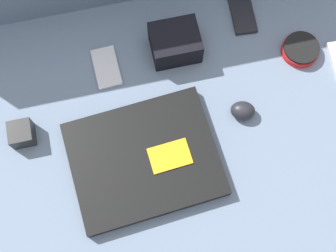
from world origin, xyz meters
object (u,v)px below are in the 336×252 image
(phone_black, at_px, (106,68))
(charger_brick, at_px, (22,134))
(phone_small, at_px, (242,13))
(camera_pouch, at_px, (175,43))
(laptop, at_px, (144,159))
(speaker_puck, at_px, (301,49))
(computer_mouse, at_px, (243,111))

(phone_black, relative_size, charger_brick, 1.96)
(phone_black, height_order, phone_small, phone_small)
(camera_pouch, distance_m, charger_brick, 0.41)
(laptop, xyz_separation_m, charger_brick, (-0.26, 0.11, 0.01))
(phone_small, bearing_deg, laptop, -131.02)
(laptop, distance_m, phone_black, 0.25)
(speaker_puck, distance_m, camera_pouch, 0.30)
(charger_brick, bearing_deg, phone_small, 19.49)
(speaker_puck, relative_size, phone_small, 0.76)
(phone_black, bearing_deg, laptop, -81.87)
(speaker_puck, xyz_separation_m, phone_small, (-0.11, 0.13, -0.01))
(laptop, relative_size, phone_small, 2.89)
(computer_mouse, bearing_deg, phone_black, 166.14)
(phone_black, height_order, charger_brick, charger_brick)
(phone_black, xyz_separation_m, camera_pouch, (0.17, 0.01, 0.03))
(laptop, height_order, computer_mouse, computer_mouse)
(speaker_puck, bearing_deg, computer_mouse, -145.24)
(laptop, height_order, phone_black, laptop)
(computer_mouse, xyz_separation_m, phone_small, (0.07, 0.25, -0.01))
(charger_brick, bearing_deg, phone_black, 30.95)
(speaker_puck, xyz_separation_m, phone_black, (-0.47, 0.06, -0.01))
(camera_pouch, bearing_deg, speaker_puck, -13.34)
(phone_black, bearing_deg, charger_brick, -151.14)
(laptop, bearing_deg, charger_brick, 151.51)
(computer_mouse, xyz_separation_m, speaker_puck, (0.18, 0.12, -0.01))
(laptop, height_order, charger_brick, charger_brick)
(phone_small, bearing_deg, camera_pouch, -158.43)
(computer_mouse, distance_m, camera_pouch, 0.23)
(phone_small, distance_m, charger_brick, 0.61)
(speaker_puck, bearing_deg, charger_brick, -173.95)
(speaker_puck, relative_size, phone_black, 0.84)
(laptop, distance_m, charger_brick, 0.28)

